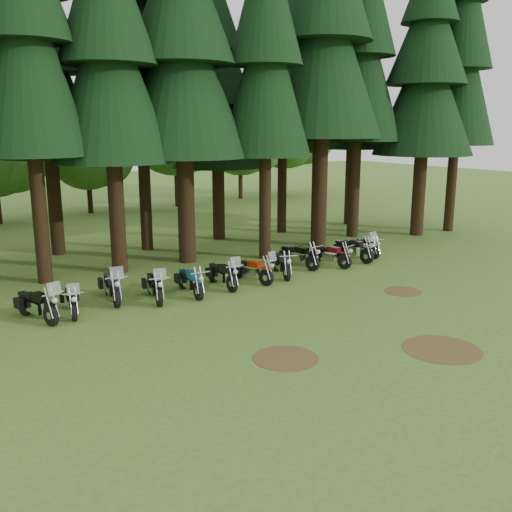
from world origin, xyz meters
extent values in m
plane|color=#416625|center=(0.00, 0.00, 0.00)|extent=(120.00, 120.00, 0.00)
cylinder|color=#2F1F0F|center=(-6.29, 9.51, 2.99)|extent=(0.58, 0.58, 5.99)
cone|color=black|center=(-6.29, 9.51, 8.73)|extent=(4.32, 4.32, 7.49)
cylinder|color=#2F1F0F|center=(-3.21, 9.40, 2.78)|extent=(0.66, 0.66, 5.57)
cone|color=black|center=(-3.21, 9.40, 8.12)|extent=(4.95, 4.95, 6.96)
cylinder|color=#2F1F0F|center=(0.07, 9.44, 2.85)|extent=(0.77, 0.77, 5.70)
cone|color=black|center=(0.07, 9.44, 8.31)|extent=(5.81, 5.81, 7.12)
cylinder|color=#2F1F0F|center=(3.43, 8.02, 2.85)|extent=(0.55, 0.55, 5.71)
cone|color=black|center=(3.43, 8.02, 8.32)|extent=(4.15, 4.15, 7.14)
cylinder|color=#2F1F0F|center=(7.37, 8.76, 3.31)|extent=(0.80, 0.80, 6.62)
cone|color=black|center=(7.37, 8.76, 9.65)|extent=(5.98, 5.98, 8.27)
cylinder|color=#2F1F0F|center=(10.62, 9.61, 3.17)|extent=(0.64, 0.64, 6.35)
cone|color=black|center=(10.62, 9.61, 9.26)|extent=(4.79, 4.79, 7.93)
cylinder|color=#2F1F0F|center=(13.94, 7.83, 2.71)|extent=(0.72, 0.72, 5.41)
cone|color=black|center=(13.94, 7.83, 7.90)|extent=(5.44, 5.44, 6.77)
cone|color=black|center=(13.94, 7.83, 11.09)|extent=(4.35, 4.35, 5.71)
cylinder|color=#2F1F0F|center=(16.52, 7.63, 3.01)|extent=(0.57, 0.57, 6.03)
cone|color=black|center=(16.52, 7.63, 8.79)|extent=(4.25, 4.25, 7.54)
cone|color=black|center=(16.52, 7.63, 12.35)|extent=(3.40, 3.40, 6.36)
cylinder|color=#2F1F0F|center=(-4.38, 14.40, 2.78)|extent=(0.65, 0.65, 5.55)
cone|color=black|center=(-4.38, 14.40, 8.10)|extent=(4.85, 4.85, 6.94)
cone|color=black|center=(-4.38, 14.40, 11.38)|extent=(3.88, 3.88, 5.86)
cylinder|color=#2F1F0F|center=(-0.37, 12.94, 2.76)|extent=(0.58, 0.58, 5.52)
cone|color=black|center=(-0.37, 12.94, 8.05)|extent=(4.35, 4.35, 6.90)
cone|color=black|center=(-0.37, 12.94, 11.31)|extent=(3.48, 3.48, 5.83)
cylinder|color=#2F1F0F|center=(4.04, 13.25, 2.35)|extent=(0.66, 0.66, 4.70)
cone|color=black|center=(4.04, 13.25, 6.85)|extent=(4.94, 4.94, 5.87)
cone|color=black|center=(4.04, 13.25, 9.62)|extent=(3.95, 3.95, 4.96)
cone|color=black|center=(4.04, 13.25, 11.82)|extent=(2.77, 2.77, 3.91)
cylinder|color=#2F1F0F|center=(8.07, 12.86, 2.78)|extent=(0.53, 0.53, 5.56)
cone|color=black|center=(8.07, 12.86, 8.11)|extent=(3.94, 3.94, 6.95)
cone|color=black|center=(8.07, 12.86, 11.40)|extent=(3.15, 3.15, 5.87)
cylinder|color=#2F1F0F|center=(13.36, 12.79, 2.82)|extent=(0.61, 0.61, 5.65)
cone|color=black|center=(13.36, 12.79, 8.24)|extent=(4.59, 4.59, 7.06)
cone|color=black|center=(13.36, 12.79, 11.57)|extent=(3.67, 3.67, 5.96)
sphere|color=#2E5C1F|center=(-3.97, 24.63, 4.08)|extent=(4.25, 4.25, 4.25)
cylinder|color=#2F1F0F|center=(1.32, 26.50, 1.23)|extent=(0.36, 0.36, 2.47)
sphere|color=#2E5C1F|center=(1.32, 26.50, 4.53)|extent=(5.76, 5.76, 5.76)
sphere|color=#2E5C1F|center=(2.30, 25.84, 3.95)|extent=(4.12, 4.12, 4.12)
cylinder|color=#2F1F0F|center=(7.92, 25.96, 1.76)|extent=(0.36, 0.36, 3.52)
sphere|color=#2E5C1F|center=(7.92, 25.96, 6.45)|extent=(8.21, 8.21, 8.21)
sphere|color=#2E5C1F|center=(9.33, 25.02, 5.63)|extent=(5.87, 5.87, 5.87)
cylinder|color=#2F1F0F|center=(14.54, 27.22, 1.47)|extent=(0.36, 0.36, 2.94)
sphere|color=#2E5C1F|center=(14.54, 27.22, 5.39)|extent=(6.86, 6.86, 6.86)
sphere|color=#2E5C1F|center=(15.72, 26.43, 4.70)|extent=(4.90, 4.90, 4.90)
cylinder|color=#2F1F0F|center=(19.09, 27.08, 1.76)|extent=(0.36, 0.36, 3.52)
sphere|color=#2E5C1F|center=(19.09, 27.08, 6.45)|extent=(8.20, 8.20, 8.20)
sphere|color=#2E5C1F|center=(20.49, 26.14, 5.62)|extent=(5.86, 5.86, 5.86)
cylinder|color=#4C3D1E|center=(-3.00, -2.00, 0.01)|extent=(1.80, 1.80, 0.01)
cylinder|color=#4C3D1E|center=(4.50, 0.50, 0.01)|extent=(1.40, 1.40, 0.01)
cylinder|color=#4C3D1E|center=(1.00, -4.00, 0.01)|extent=(2.20, 2.20, 0.01)
cylinder|color=black|center=(-7.50, 4.19, 0.34)|extent=(0.33, 0.70, 0.69)
cylinder|color=black|center=(-7.94, 5.75, 0.34)|extent=(0.33, 0.70, 0.69)
cube|color=silver|center=(-7.74, 5.02, 0.44)|extent=(0.48, 0.78, 0.35)
cube|color=black|center=(-7.67, 4.79, 0.81)|extent=(0.46, 0.64, 0.25)
cube|color=black|center=(-7.80, 5.25, 0.77)|extent=(0.46, 0.64, 0.13)
cube|color=silver|center=(-7.41, 3.89, 1.27)|extent=(0.46, 0.25, 0.41)
cylinder|color=black|center=(-6.77, 4.25, 0.31)|extent=(0.24, 0.63, 0.61)
cylinder|color=black|center=(-6.49, 5.66, 0.31)|extent=(0.24, 0.63, 0.61)
cube|color=silver|center=(-6.62, 5.00, 0.39)|extent=(0.38, 0.69, 0.32)
cube|color=black|center=(-6.66, 4.79, 0.72)|extent=(0.37, 0.55, 0.22)
cube|color=black|center=(-6.58, 5.21, 0.69)|extent=(0.37, 0.55, 0.11)
cube|color=silver|center=(-6.82, 3.98, 1.13)|extent=(0.41, 0.19, 0.37)
cylinder|color=black|center=(-5.13, 4.79, 0.35)|extent=(0.27, 0.72, 0.71)
cylinder|color=black|center=(-4.84, 6.43, 0.35)|extent=(0.27, 0.72, 0.71)
cube|color=silver|center=(-4.98, 5.66, 0.45)|extent=(0.43, 0.79, 0.36)
cube|color=black|center=(-5.02, 5.42, 0.84)|extent=(0.42, 0.64, 0.26)
cube|color=black|center=(-4.93, 5.90, 0.79)|extent=(0.42, 0.64, 0.13)
cube|color=silver|center=(-5.19, 4.47, 1.31)|extent=(0.47, 0.21, 0.42)
cylinder|color=black|center=(-3.87, 4.06, 0.33)|extent=(0.29, 0.68, 0.67)
cylinder|color=black|center=(-3.50, 5.59, 0.33)|extent=(0.29, 0.68, 0.67)
cube|color=silver|center=(-3.68, 4.87, 0.42)|extent=(0.44, 0.75, 0.34)
cube|color=black|center=(-3.73, 4.65, 0.79)|extent=(0.43, 0.61, 0.24)
cube|color=black|center=(-3.62, 5.10, 0.75)|extent=(0.43, 0.61, 0.12)
cube|color=silver|center=(-3.94, 3.77, 1.23)|extent=(0.44, 0.22, 0.40)
cylinder|color=black|center=(-2.40, 3.94, 0.34)|extent=(0.22, 0.69, 0.67)
cylinder|color=black|center=(-2.21, 5.51, 0.34)|extent=(0.22, 0.69, 0.67)
cube|color=silver|center=(-2.30, 4.77, 0.43)|extent=(0.37, 0.74, 0.35)
cube|color=#0D556C|center=(-2.33, 4.54, 0.80)|extent=(0.37, 0.59, 0.24)
cube|color=black|center=(-2.27, 5.01, 0.76)|extent=(0.37, 0.59, 0.12)
cylinder|color=black|center=(-0.88, 4.09, 0.33)|extent=(0.18, 0.67, 0.66)
cylinder|color=black|center=(-0.79, 5.65, 0.33)|extent=(0.18, 0.67, 0.66)
cube|color=silver|center=(-0.83, 4.92, 0.42)|extent=(0.32, 0.72, 0.34)
cube|color=black|center=(-0.84, 4.69, 0.79)|extent=(0.34, 0.57, 0.24)
cube|color=black|center=(-0.82, 5.15, 0.75)|extent=(0.34, 0.57, 0.12)
cube|color=silver|center=(-0.90, 3.79, 1.23)|extent=(0.43, 0.15, 0.40)
cylinder|color=black|center=(0.70, 4.09, 0.33)|extent=(0.31, 0.67, 0.66)
cylinder|color=black|center=(0.30, 5.59, 0.33)|extent=(0.31, 0.67, 0.66)
cube|color=silver|center=(0.49, 4.89, 0.42)|extent=(0.45, 0.75, 0.34)
cube|color=red|center=(0.55, 4.66, 0.78)|extent=(0.43, 0.61, 0.24)
cube|color=black|center=(0.43, 5.11, 0.74)|extent=(0.43, 0.61, 0.12)
cube|color=silver|center=(0.78, 3.80, 1.22)|extent=(0.44, 0.23, 0.40)
cylinder|color=black|center=(1.81, 4.21, 0.34)|extent=(0.38, 0.68, 0.68)
cylinder|color=black|center=(2.38, 5.69, 0.34)|extent=(0.38, 0.68, 0.68)
cube|color=silver|center=(2.11, 4.99, 0.43)|extent=(0.53, 0.77, 0.35)
cube|color=black|center=(2.03, 4.77, 0.80)|extent=(0.49, 0.64, 0.25)
cube|color=black|center=(2.20, 5.21, 0.76)|extent=(0.49, 0.64, 0.12)
cylinder|color=black|center=(3.67, 4.82, 0.35)|extent=(0.25, 0.71, 0.70)
cylinder|color=black|center=(3.42, 6.44, 0.35)|extent=(0.25, 0.71, 0.70)
cube|color=silver|center=(3.54, 5.68, 0.44)|extent=(0.41, 0.78, 0.36)
cube|color=black|center=(3.57, 5.44, 0.82)|extent=(0.40, 0.62, 0.25)
cube|color=black|center=(3.50, 5.92, 0.78)|extent=(0.40, 0.62, 0.13)
cylinder|color=black|center=(5.05, 4.30, 0.33)|extent=(0.30, 0.67, 0.66)
cylinder|color=black|center=(4.67, 5.80, 0.33)|extent=(0.30, 0.67, 0.66)
cube|color=silver|center=(4.85, 5.10, 0.42)|extent=(0.45, 0.75, 0.34)
cube|color=maroon|center=(4.90, 4.87, 0.78)|extent=(0.43, 0.61, 0.24)
cube|color=black|center=(4.79, 5.32, 0.74)|extent=(0.43, 0.61, 0.12)
cylinder|color=black|center=(6.54, 4.43, 0.35)|extent=(0.23, 0.71, 0.70)
cylinder|color=black|center=(6.35, 6.07, 0.35)|extent=(0.23, 0.71, 0.70)
cube|color=silver|center=(6.44, 5.31, 0.45)|extent=(0.38, 0.77, 0.36)
cube|color=black|center=(6.47, 5.06, 0.83)|extent=(0.38, 0.62, 0.26)
cube|color=black|center=(6.41, 5.55, 0.79)|extent=(0.38, 0.62, 0.13)
cube|color=silver|center=(6.58, 4.12, 1.30)|extent=(0.46, 0.18, 0.42)
cylinder|color=black|center=(7.58, 4.93, 0.30)|extent=(0.26, 0.60, 0.59)
cylinder|color=black|center=(7.90, 6.28, 0.30)|extent=(0.26, 0.60, 0.59)
cube|color=silver|center=(7.75, 5.64, 0.38)|extent=(0.39, 0.67, 0.30)
cube|color=black|center=(7.71, 5.44, 0.70)|extent=(0.37, 0.54, 0.21)
cube|color=black|center=(7.80, 5.84, 0.66)|extent=(0.37, 0.54, 0.11)
camera|label=1|loc=(-11.81, -13.39, 6.17)|focal=40.00mm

